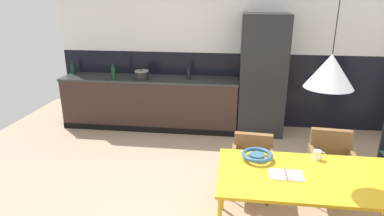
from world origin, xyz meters
TOP-DOWN VIEW (x-y plane):
  - back_wall_splashback_dark at (0.00, 2.97)m, footprint 6.10×0.12m
  - back_wall_panel_upper at (0.00, 2.97)m, footprint 6.10×0.12m
  - kitchen_counter at (-1.36, 2.61)m, footprint 3.12×0.63m
  - refrigerator_column at (0.58, 2.61)m, footprint 0.75×0.60m
  - dining_table at (0.90, -0.13)m, footprint 1.78×0.90m
  - armchair_corner_seat at (1.27, 0.74)m, footprint 0.52×0.51m
  - armchair_by_stool at (0.37, 0.69)m, footprint 0.52×0.50m
  - fruit_bowl at (0.38, 0.11)m, footprint 0.31×0.31m
  - open_book at (0.62, -0.17)m, footprint 0.30×0.20m
  - mug_tall_blue at (0.97, 0.19)m, footprint 0.12×0.07m
  - cooking_pot at (-1.45, 2.48)m, footprint 0.24×0.24m
  - bottle_wine_green at (-2.82, 2.74)m, footprint 0.07×0.07m
  - bottle_spice_small at (-1.92, 2.40)m, footprint 0.07×0.07m
  - bottle_oil_tall at (-0.66, 2.60)m, footprint 0.07×0.07m
  - pendant_lamp_over_table_near at (0.90, -0.11)m, footprint 0.40×0.40m

SIDE VIEW (x-z plane):
  - kitchen_counter at x=-1.36m, z-range 0.00..0.91m
  - armchair_by_stool at x=0.37m, z-range 0.11..0.81m
  - armchair_corner_seat at x=1.27m, z-range 0.11..0.90m
  - back_wall_splashback_dark at x=0.00m, z-range 0.00..1.32m
  - dining_table at x=0.90m, z-range 0.32..1.05m
  - open_book at x=0.62m, z-range 0.72..0.74m
  - fruit_bowl at x=0.38m, z-range 0.74..0.81m
  - mug_tall_blue at x=0.97m, z-range 0.73..0.82m
  - cooking_pot at x=-1.45m, z-range 0.90..1.07m
  - refrigerator_column at x=0.58m, z-range 0.00..2.01m
  - bottle_oil_tall at x=-0.66m, z-range 0.89..1.13m
  - bottle_wine_green at x=-2.82m, z-range 0.89..1.13m
  - bottle_spice_small at x=-1.92m, z-range 0.89..1.17m
  - pendant_lamp_over_table_near at x=0.90m, z-range 1.16..2.21m
  - back_wall_panel_upper at x=0.00m, z-range 1.32..2.64m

